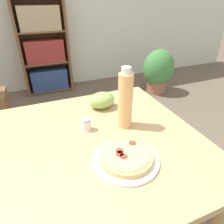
# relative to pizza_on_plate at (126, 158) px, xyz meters

# --- Properties ---
(dining_table) EXTENTS (1.23, 0.91, 0.77)m
(dining_table) POSITION_rel_pizza_on_plate_xyz_m (-0.22, 0.17, -0.11)
(dining_table) COLOR tan
(dining_table) RESTS_ON ground_plane
(pizza_on_plate) EXTENTS (0.26, 0.26, 0.04)m
(pizza_on_plate) POSITION_rel_pizza_on_plate_xyz_m (0.00, 0.00, 0.00)
(pizza_on_plate) COLOR white
(pizza_on_plate) RESTS_ON dining_table
(grape_bunch) EXTENTS (0.15, 0.11, 0.09)m
(grape_bunch) POSITION_rel_pizza_on_plate_xyz_m (0.06, 0.44, 0.03)
(grape_bunch) COLOR #93BC5B
(grape_bunch) RESTS_ON dining_table
(drink_bottle) EXTENTS (0.07, 0.07, 0.29)m
(drink_bottle) POSITION_rel_pizza_on_plate_xyz_m (0.10, 0.22, 0.12)
(drink_bottle) COLOR #EFB270
(drink_bottle) RESTS_ON dining_table
(salt_shaker) EXTENTS (0.04, 0.04, 0.06)m
(salt_shaker) POSITION_rel_pizza_on_plate_xyz_m (-0.08, 0.26, 0.01)
(salt_shaker) COLOR white
(salt_shaker) RESTS_ON dining_table
(bookshelf) EXTENTS (0.69, 0.31, 1.35)m
(bookshelf) POSITION_rel_pizza_on_plate_xyz_m (-0.05, 2.64, -0.15)
(bookshelf) COLOR brown
(bookshelf) RESTS_ON ground_plane
(potted_plant_floor) EXTENTS (0.48, 0.41, 0.66)m
(potted_plant_floor) POSITION_rel_pizza_on_plate_xyz_m (1.50, 1.93, -0.44)
(potted_plant_floor) COLOR #8E5B42
(potted_plant_floor) RESTS_ON ground_plane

